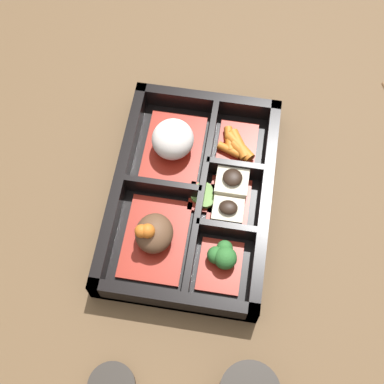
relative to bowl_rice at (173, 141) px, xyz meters
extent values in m
plane|color=brown|center=(-0.07, -0.04, -0.03)|extent=(3.00, 3.00, 0.00)
cube|color=black|center=(-0.07, -0.04, -0.03)|extent=(0.30, 0.20, 0.01)
cube|color=black|center=(-0.07, -0.13, -0.01)|extent=(0.30, 0.01, 0.04)
cube|color=black|center=(-0.07, 0.06, -0.01)|extent=(0.30, 0.01, 0.04)
cube|color=black|center=(-0.21, -0.04, -0.01)|extent=(0.01, 0.20, 0.04)
cube|color=black|center=(0.08, -0.04, -0.01)|extent=(0.01, 0.20, 0.04)
cube|color=black|center=(-0.07, -0.05, -0.01)|extent=(0.27, 0.01, 0.04)
cube|color=black|center=(-0.11, -0.09, -0.01)|extent=(0.01, 0.08, 0.04)
cube|color=black|center=(-0.02, -0.09, -0.01)|extent=(0.01, 0.08, 0.04)
cube|color=black|center=(-0.07, 0.00, -0.01)|extent=(0.01, 0.10, 0.04)
cube|color=maroon|center=(-0.13, 0.00, -0.02)|extent=(0.11, 0.08, 0.01)
ellipsoid|color=brown|center=(-0.13, 0.00, 0.00)|extent=(0.05, 0.05, 0.03)
sphere|color=#D1661E|center=(-0.14, 0.01, 0.02)|extent=(0.02, 0.02, 0.02)
sphere|color=#D1661E|center=(-0.14, 0.01, 0.02)|extent=(0.02, 0.02, 0.02)
cube|color=maroon|center=(0.00, 0.00, -0.02)|extent=(0.11, 0.08, 0.01)
ellipsoid|color=silver|center=(0.00, 0.00, 0.01)|extent=(0.06, 0.06, 0.05)
cube|color=maroon|center=(-0.16, -0.09, -0.02)|extent=(0.07, 0.05, 0.01)
sphere|color=#2D6B2D|center=(-0.15, -0.09, 0.00)|extent=(0.03, 0.03, 0.03)
sphere|color=#2D6B2D|center=(-0.15, -0.08, -0.01)|extent=(0.02, 0.02, 0.02)
sphere|color=#2D6B2D|center=(-0.14, -0.09, -0.01)|extent=(0.02, 0.02, 0.02)
cube|color=maroon|center=(-0.07, -0.09, -0.02)|extent=(0.07, 0.05, 0.01)
cube|color=beige|center=(-0.09, -0.09, -0.01)|extent=(0.03, 0.04, 0.02)
ellipsoid|color=black|center=(-0.09, -0.09, 0.00)|extent=(0.02, 0.02, 0.01)
cube|color=beige|center=(-0.05, -0.09, -0.01)|extent=(0.04, 0.04, 0.02)
ellipsoid|color=black|center=(-0.05, -0.09, 0.01)|extent=(0.03, 0.03, 0.01)
cube|color=maroon|center=(0.02, -0.09, -0.02)|extent=(0.07, 0.05, 0.01)
cylinder|color=orange|center=(0.01, -0.09, -0.01)|extent=(0.03, 0.03, 0.01)
cylinder|color=orange|center=(0.01, -0.08, -0.01)|extent=(0.02, 0.03, 0.01)
cylinder|color=orange|center=(0.01, -0.09, -0.01)|extent=(0.05, 0.04, 0.01)
cylinder|color=orange|center=(0.02, -0.07, -0.01)|extent=(0.04, 0.02, 0.01)
cylinder|color=orange|center=(0.01, -0.09, -0.01)|extent=(0.04, 0.04, 0.01)
cube|color=maroon|center=(-0.07, -0.05, -0.02)|extent=(0.04, 0.03, 0.01)
cylinder|color=#75A84C|center=(-0.07, -0.06, -0.01)|extent=(0.02, 0.02, 0.01)
cylinder|color=#75A84C|center=(-0.07, -0.05, -0.01)|extent=(0.02, 0.02, 0.00)
cylinder|color=#75A84C|center=(-0.06, -0.05, -0.01)|extent=(0.02, 0.02, 0.01)
cylinder|color=#75A84C|center=(-0.06, -0.05, -0.02)|extent=(0.02, 0.02, 0.00)
camera|label=1|loc=(-0.37, -0.08, 0.62)|focal=50.00mm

